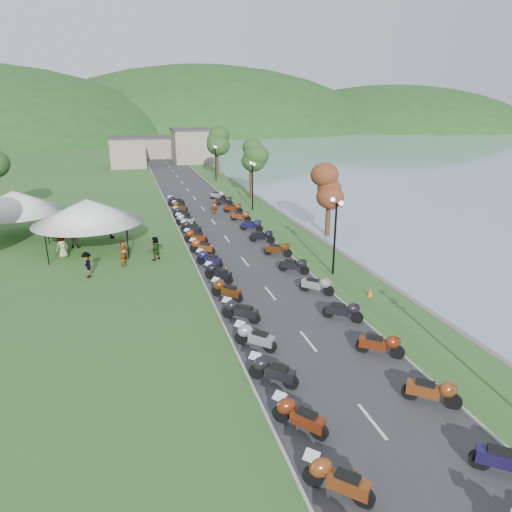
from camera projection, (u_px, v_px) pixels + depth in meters
road at (203, 209)px, 49.06m from camera, size 7.00×120.00×0.02m
hills_backdrop at (140, 130)px, 195.01m from camera, size 360.00×120.00×76.00m
far_building at (154, 148)px, 88.80m from camera, size 18.00×16.00×5.00m
moto_row_left at (213, 266)px, 30.15m from camera, size 2.60×45.87×1.10m
moto_row_right at (277, 249)px, 33.63m from camera, size 2.60×46.14×1.10m
vendor_tent_main at (89, 225)px, 34.58m from camera, size 5.43×5.43×4.00m
vendor_tent_side at (17, 215)px, 37.86m from camera, size 5.25×5.25×4.00m
tree_lakeside at (329, 198)px, 38.25m from camera, size 2.30×2.30×6.40m
pedestrian_a at (125, 266)px, 31.80m from camera, size 0.80×0.85×1.87m
pedestrian_b at (75, 248)px, 35.88m from camera, size 1.07×0.84×1.95m
pedestrian_c at (89, 277)px, 29.72m from camera, size 0.71×1.18×1.71m
traffic_cone_near at (356, 476)px, 13.51m from camera, size 0.34×0.34×0.52m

